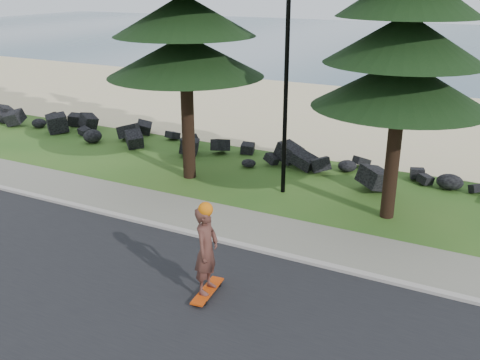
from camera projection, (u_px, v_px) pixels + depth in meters
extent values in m
plane|color=#2A571B|center=(238.00, 230.00, 15.00)|extent=(160.00, 160.00, 0.00)
cube|color=black|center=(141.00, 313.00, 11.25)|extent=(160.00, 7.00, 0.02)
cube|color=#AEA59D|center=(223.00, 241.00, 14.24)|extent=(160.00, 0.20, 0.10)
cube|color=gray|center=(242.00, 225.00, 15.16)|extent=(160.00, 2.00, 0.08)
cube|color=beige|center=(370.00, 118.00, 27.07)|extent=(160.00, 15.00, 0.01)
cube|color=#38596C|center=(456.00, 44.00, 57.46)|extent=(160.00, 58.00, 0.01)
cylinder|color=black|center=(409.00, 4.00, 13.72)|extent=(0.40, 0.40, 12.00)
cylinder|color=black|center=(287.00, 70.00, 16.26)|extent=(0.14, 0.14, 8.00)
cube|color=#C13C0B|center=(208.00, 291.00, 11.85)|extent=(0.42, 1.22, 0.04)
imported|color=#522C25|center=(206.00, 250.00, 11.49)|extent=(0.55, 0.77, 1.99)
sphere|color=#D7650B|center=(205.00, 209.00, 11.15)|extent=(0.32, 0.32, 0.32)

